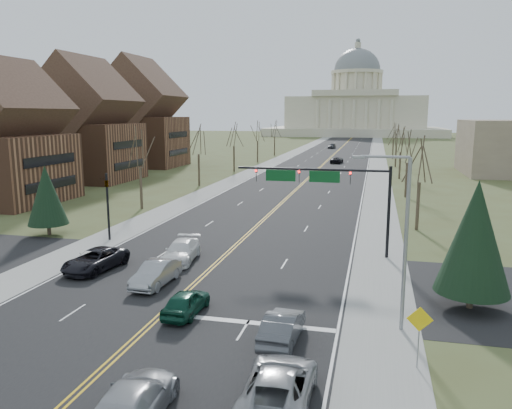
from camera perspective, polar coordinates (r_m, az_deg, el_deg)
The scene contains 38 objects.
ground at distance 30.06m, azimuth -9.90°, elevation -11.51°, with size 600.00×600.00×0.00m, color #494D26.
road at distance 136.46m, azimuth 8.71°, elevation 5.51°, with size 20.00×380.00×0.01m, color black.
cross_road at distance 35.30m, azimuth -6.02°, elevation -8.06°, with size 120.00×14.00×0.01m, color black.
sidewalk_left at distance 137.98m, azimuth 3.72°, elevation 5.66°, with size 4.00×380.00×0.03m, color gray.
sidewalk_right at distance 135.99m, azimuth 13.78°, elevation 5.32°, with size 4.00×380.00×0.03m, color gray.
center_line at distance 136.46m, azimuth 8.71°, elevation 5.52°, with size 0.42×380.00×0.01m, color gold.
edge_line_left at distance 137.62m, azimuth 4.63°, elevation 5.64°, with size 0.15×380.00×0.01m, color silver.
edge_line_right at distance 136.00m, azimuth 12.85°, elevation 5.36°, with size 0.15×380.00×0.01m, color silver.
stop_bar at distance 27.65m, azimuth -0.92°, elevation -13.30°, with size 9.50×0.50×0.01m, color silver.
capitol at distance 275.70m, azimuth 11.32°, elevation 10.74°, with size 90.00×60.00×50.00m.
signal_mast at distance 39.59m, azimuth 7.74°, elevation 2.47°, with size 12.12×0.44×7.20m.
signal_left at distance 45.82m, azimuth -16.61°, elevation 0.60°, with size 0.32×0.36×6.00m.
street_light at distance 26.24m, azimuth 16.23°, elevation -3.02°, with size 2.90×0.25×9.07m.
warn_sign at distance 23.46m, azimuth 18.18°, elevation -12.99°, with size 1.13×0.07×2.87m.
tree_r_0 at distance 49.92m, azimuth 18.27°, elevation 4.56°, with size 3.74×3.74×8.50m.
tree_l_0 at distance 60.03m, azimuth -13.18°, elevation 6.06°, with size 3.96×3.96×9.00m.
tree_r_1 at distance 69.81m, azimuth 16.98°, elevation 6.12°, with size 3.74×3.74×8.50m.
tree_l_1 at distance 78.39m, azimuth -6.61°, elevation 7.19°, with size 3.96×3.96×9.00m.
tree_r_2 at distance 89.75m, azimuth 16.25°, elevation 6.99°, with size 3.74×3.74×8.50m.
tree_l_2 at distance 97.40m, azimuth -2.55°, elevation 7.84°, with size 3.96×3.96×9.00m.
tree_r_3 at distance 109.71m, azimuth 15.79°, elevation 7.54°, with size 3.74×3.74×8.50m.
tree_l_3 at distance 116.74m, azimuth 0.19°, elevation 8.25°, with size 3.96×3.96×9.00m.
tree_r_4 at distance 129.69m, azimuth 15.47°, elevation 7.92°, with size 3.74×3.74×8.50m.
tree_l_4 at distance 136.27m, azimuth 2.14°, elevation 8.54°, with size 3.96×3.96×9.00m.
conifer_r at distance 30.85m, azimuth 23.75°, elevation -3.40°, with size 4.20×4.20×7.50m.
conifer_l at distance 49.77m, azimuth -22.82°, elevation 1.00°, with size 3.64×3.64×6.50m.
bldg_left_near at distance 70.24m, azimuth -26.91°, elevation 6.29°, with size 13.10×14.28×18.25m.
bldg_left_mid at distance 89.18m, azimuth -18.77°, elevation 8.11°, with size 15.10×14.28×20.75m.
bldg_left_far at distance 111.10m, azimuth -13.05°, elevation 9.23°, with size 17.10×14.28×23.25m.
car_nb_inner_lead at distance 28.71m, azimuth -8.00°, elevation -11.00°, with size 1.65×4.10×1.40m, color #0D3D2C.
car_nb_outer_lead at distance 25.34m, azimuth 3.02°, elevation -13.78°, with size 1.57×4.51×1.49m, color #4A4C51.
car_nb_outer_second at distance 20.35m, azimuth 2.58°, elevation -20.03°, with size 2.65×5.74×1.59m, color gray.
car_nb_inner_second at distance 19.95m, azimuth -13.92°, elevation -21.07°, with size 2.20×5.42×1.57m, color #A1A4A9.
car_sb_inner_lead at distance 33.64m, azimuth -11.36°, elevation -7.73°, with size 1.65×4.73×1.56m, color gray.
car_sb_outer_lead at distance 37.83m, azimuth -17.88°, elevation -6.04°, with size 2.51×5.45×1.52m, color black.
car_sb_inner_second at distance 38.64m, azimuth -8.53°, elevation -5.28°, with size 2.17×5.34×1.55m, color white.
car_far_nb at distance 116.27m, azimuth 9.23°, elevation 5.04°, with size 2.35×5.09×1.41m, color black.
car_far_sb at distance 166.10m, azimuth 8.66°, elevation 6.64°, with size 1.98×4.92×1.68m, color #414348.
Camera 1 is at (11.33, -25.54, 11.08)m, focal length 35.00 mm.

